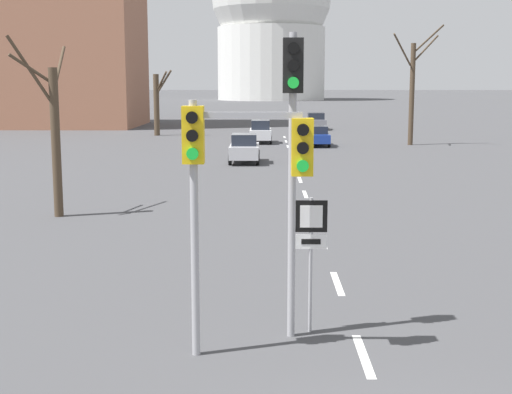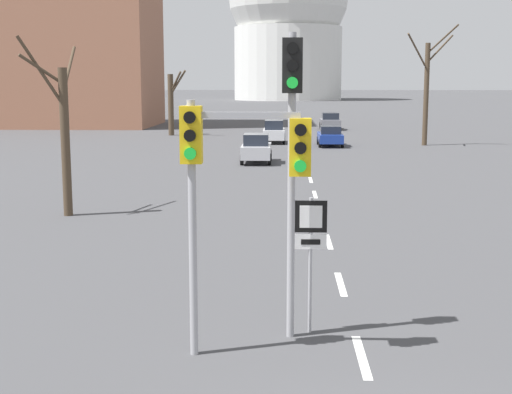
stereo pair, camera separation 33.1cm
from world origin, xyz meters
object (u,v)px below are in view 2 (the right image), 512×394
Objects in this scene: sedan_far_left at (330,121)px; traffic_signal_centre_tall at (292,130)px; sedan_near_left at (256,148)px; traffic_signal_near_left at (231,165)px; sedan_near_right at (274,132)px; route_sign_post at (311,241)px; sedan_mid_centre at (330,136)px.

traffic_signal_centre_tall is at bearing -94.49° from sedan_far_left.
traffic_signal_near_left is at bearing -88.76° from sedan_near_left.
sedan_far_left is at bearing 84.59° from traffic_signal_near_left.
traffic_signal_centre_tall reaches higher than sedan_near_right.
route_sign_post is 0.62× the size of sedan_mid_centre.
route_sign_post is 0.67× the size of sedan_near_right.
traffic_signal_centre_tall is 1.34× the size of sedan_mid_centre.
traffic_signal_near_left is 43.56m from sedan_near_right.
sedan_near_right is (-1.17, 42.32, -0.90)m from route_sign_post.
traffic_signal_near_left is (-1.03, -0.95, -0.52)m from traffic_signal_centre_tall.
traffic_signal_near_left is 1.06× the size of sedan_mid_centre.
sedan_near_left is (-0.64, 29.79, -2.49)m from traffic_signal_near_left.
sedan_near_right is (0.23, 43.49, -2.47)m from traffic_signal_near_left.
traffic_signal_centre_tall is 2.14m from route_sign_post.
traffic_signal_centre_tall is 1.26× the size of traffic_signal_near_left.
sedan_mid_centre is 18.50m from sedan_far_left.
sedan_far_left is at bearing 78.06° from sedan_near_left.
traffic_signal_near_left reaches higher than sedan_mid_centre.
traffic_signal_near_left is 29.90m from sedan_near_left.
sedan_near_left is (-1.68, 28.84, -3.01)m from traffic_signal_centre_tall.
route_sign_post is 42.34m from sedan_near_right.
sedan_near_left is at bearing -101.94° from sedan_far_left.
traffic_signal_near_left is 1.02× the size of sedan_far_left.
sedan_near_right is 4.88m from sedan_mid_centre.
sedan_near_left reaches higher than sedan_far_left.
sedan_near_right is at bearing 91.59° from route_sign_post.
traffic_signal_centre_tall is at bearing -86.67° from sedan_near_left.
sedan_near_left is (-2.05, 28.61, -0.92)m from route_sign_post.
traffic_signal_centre_tall is at bearing 42.49° from traffic_signal_near_left.
route_sign_post is 39.93m from sedan_mid_centre.
traffic_signal_near_left is 1.14× the size of sedan_near_right.
sedan_near_left is at bearing 93.33° from traffic_signal_centre_tall.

